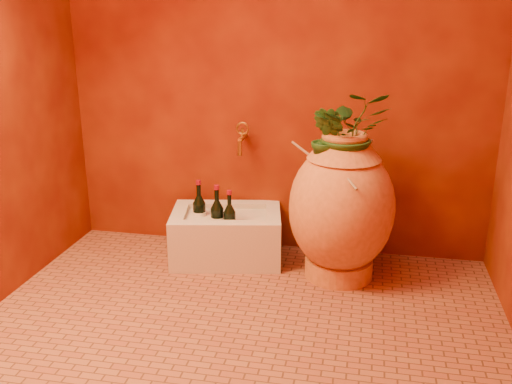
% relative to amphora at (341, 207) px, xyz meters
% --- Properties ---
extents(floor, '(2.50, 2.50, 0.00)m').
position_rel_amphora_xyz_m(floor, '(-0.42, -0.65, -0.41)').
color(floor, brown).
rests_on(floor, ground).
extents(wall_back, '(2.50, 0.02, 2.50)m').
position_rel_amphora_xyz_m(wall_back, '(-0.42, 0.35, 0.84)').
color(wall_back, '#510C04').
rests_on(wall_back, ground).
extents(amphora, '(0.58, 0.58, 0.81)m').
position_rel_amphora_xyz_m(amphora, '(0.00, 0.00, 0.00)').
color(amphora, '#CF7D3A').
rests_on(amphora, floor).
extents(stone_basin, '(0.70, 0.54, 0.29)m').
position_rel_amphora_xyz_m(stone_basin, '(-0.67, 0.10, -0.26)').
color(stone_basin, beige).
rests_on(stone_basin, floor).
extents(wine_bottle_a, '(0.08, 0.08, 0.32)m').
position_rel_amphora_xyz_m(wine_bottle_a, '(-0.83, 0.09, -0.13)').
color(wine_bottle_a, black).
rests_on(wine_bottle_a, stone_basin).
extents(wine_bottle_b, '(0.07, 0.07, 0.29)m').
position_rel_amphora_xyz_m(wine_bottle_b, '(-0.62, 0.01, -0.14)').
color(wine_bottle_b, black).
rests_on(wine_bottle_b, stone_basin).
extents(wine_bottle_c, '(0.08, 0.08, 0.32)m').
position_rel_amphora_xyz_m(wine_bottle_c, '(-0.70, 0.02, -0.13)').
color(wine_bottle_c, black).
rests_on(wine_bottle_c, stone_basin).
extents(wall_tap, '(0.08, 0.17, 0.18)m').
position_rel_amphora_xyz_m(wall_tap, '(-0.61, 0.26, 0.30)').
color(wall_tap, '#A57A26').
rests_on(wall_tap, wall_back).
extents(plant_main, '(0.46, 0.42, 0.44)m').
position_rel_amphora_xyz_m(plant_main, '(0.02, 0.00, 0.41)').
color(plant_main, '#1B4318').
rests_on(plant_main, amphora).
extents(plant_side, '(0.24, 0.24, 0.34)m').
position_rel_amphora_xyz_m(plant_side, '(-0.08, -0.06, 0.38)').
color(plant_side, '#1B4318').
rests_on(plant_side, amphora).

